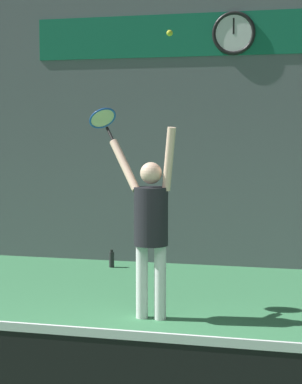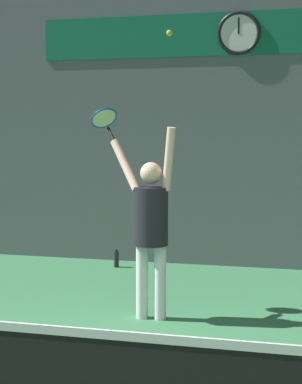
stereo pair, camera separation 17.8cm
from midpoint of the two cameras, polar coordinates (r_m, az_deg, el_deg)
name	(u,v)px [view 1 (the left image)]	position (r m, az deg, el deg)	size (l,w,h in m)	color
back_wall	(210,100)	(10.53, 4.38, 7.53)	(18.00, 0.10, 5.00)	slate
sponsor_banner	(210,34)	(10.56, 4.36, 12.78)	(5.42, 0.02, 0.63)	#146B4C
scoreboard_clock	(234,33)	(10.49, 6.30, 12.83)	(0.64, 0.06, 0.64)	white
tennis_player	(151,221)	(7.46, -0.72, -2.41)	(0.86, 0.52, 2.08)	white
tennis_racket	(103,120)	(8.03, -4.58, 5.95)	(0.41, 0.40, 0.40)	black
tennis_ball	(170,33)	(7.37, 0.83, 12.91)	(0.06, 0.06, 0.06)	#CCDB2D
water_bottle	(112,259)	(10.47, -3.74, -5.53)	(0.08, 0.08, 0.27)	#262628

